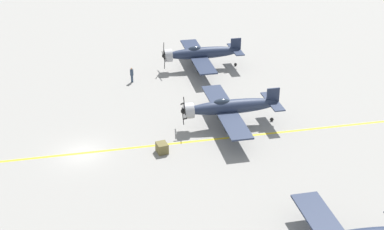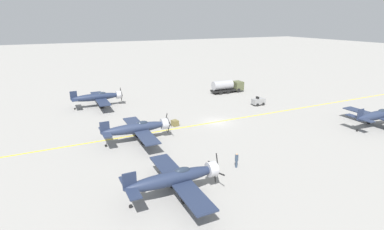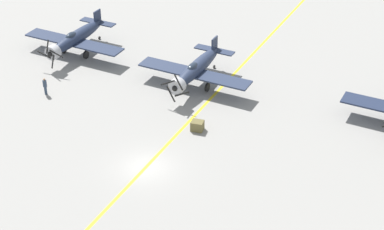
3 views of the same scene
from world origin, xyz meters
name	(u,v)px [view 1 (image 1 of 3)]	position (x,y,z in m)	size (l,w,h in m)	color
ground_plane	(82,153)	(0.00, 0.00, 0.00)	(400.00, 400.00, 0.00)	gray
taxiway_stripe	(82,153)	(0.00, 0.00, 0.00)	(0.30, 160.00, 0.01)	yellow
airplane_near_right	(200,53)	(17.73, -15.00, 2.01)	(12.00, 9.98, 3.76)	#212C45
airplane_near_center	(229,107)	(2.46, -14.43, 2.01)	(12.00, 9.98, 3.65)	#26304A
ground_crew_walking	(132,74)	(15.26, -6.20, 1.00)	(0.40, 0.40, 1.82)	#334256
supply_crate_by_tanker	(162,148)	(-1.34, -7.14, 0.47)	(1.12, 0.93, 0.93)	brown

